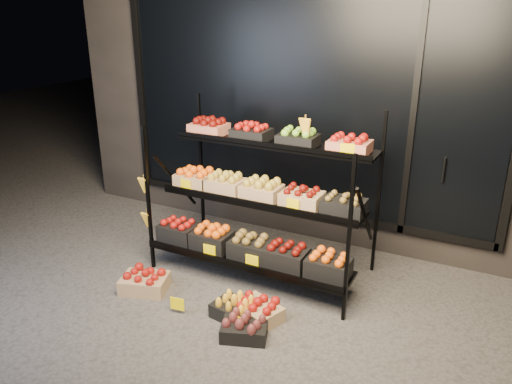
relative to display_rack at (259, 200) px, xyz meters
The scene contains 9 objects.
ground 0.99m from the display_rack, 89.25° to the right, with size 24.00×24.00×0.00m, color #514F4C.
building 2.21m from the display_rack, 89.77° to the left, with size 6.00×2.08×3.50m.
display_rack is the anchor object (origin of this frame).
tag_floor_a 1.27m from the display_rack, 106.80° to the right, with size 0.13×0.01×0.12m, color #FFDA00.
tag_floor_b 1.28m from the display_rack, 71.42° to the right, with size 0.13×0.01×0.12m, color #FFDA00.
floor_crate_left 1.34m from the display_rack, 134.54° to the right, with size 0.50×0.43×0.21m.
floor_crate_midleft 1.09m from the display_rack, 77.58° to the right, with size 0.42×0.34×0.19m.
floor_crate_midright 1.08m from the display_rack, 63.72° to the right, with size 0.47×0.41×0.20m.
floor_crate_right 1.29m from the display_rack, 69.61° to the right, with size 0.44×0.38×0.19m.
Camera 1 is at (2.01, -3.43, 2.57)m, focal length 35.00 mm.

